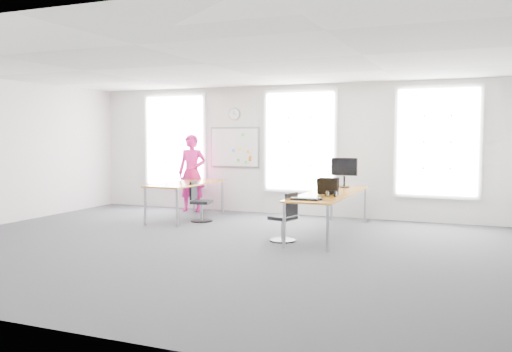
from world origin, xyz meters
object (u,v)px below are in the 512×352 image
at_px(headphones, 331,194).
at_px(monitor, 344,170).
at_px(desk_left, 186,186).
at_px(chair_left, 199,204).
at_px(person, 192,173).
at_px(keyboard, 305,199).
at_px(chair_right, 285,220).
at_px(desk_right, 330,195).

bearing_deg(headphones, monitor, 82.79).
xyz_separation_m(desk_left, chair_left, (0.46, -0.25, -0.35)).
bearing_deg(person, headphones, -40.95).
bearing_deg(headphones, chair_left, 149.14).
xyz_separation_m(desk_left, monitor, (3.42, 0.49, 0.41)).
bearing_deg(keyboard, chair_left, 146.35).
relative_size(chair_left, headphones, 4.49).
distance_m(chair_right, keyboard, 0.66).
bearing_deg(desk_left, keyboard, -29.79).
relative_size(desk_left, monitor, 3.62).
height_order(desk_right, keyboard, keyboard).
relative_size(desk_right, chair_left, 3.67).
xyz_separation_m(chair_left, headphones, (3.14, -1.01, 0.45)).
bearing_deg(keyboard, monitor, 83.99).
xyz_separation_m(chair_left, person, (-0.90, 1.30, 0.55)).
bearing_deg(desk_left, person, 112.66).
height_order(chair_left, headphones, headphones).
xyz_separation_m(keyboard, headphones, (0.28, 0.64, 0.04)).
distance_m(desk_right, desk_left, 3.46).
bearing_deg(headphones, chair_right, -165.87).
bearing_deg(chair_left, keyboard, -128.88).
height_order(desk_right, monitor, monitor).
bearing_deg(chair_right, person, -116.14).
relative_size(keyboard, headphones, 2.39).
height_order(chair_right, person, person).
bearing_deg(headphones, desk_left, 147.69).
bearing_deg(chair_left, desk_left, 52.47).
height_order(keyboard, monitor, monitor).
relative_size(person, headphones, 9.67).
height_order(desk_left, headphones, headphones).
xyz_separation_m(person, headphones, (4.04, -2.31, -0.11)).
xyz_separation_m(desk_right, desk_left, (-3.41, 0.60, 0.01)).
bearing_deg(monitor, desk_left, -169.22).
bearing_deg(desk_left, desk_right, -9.93).
xyz_separation_m(person, monitor, (3.86, -0.56, 0.20)).
xyz_separation_m(person, keyboard, (3.76, -2.96, -0.15)).
bearing_deg(chair_right, desk_right, 165.66).
relative_size(chair_right, monitor, 1.41).
bearing_deg(chair_right, keyboard, 70.25).
distance_m(desk_left, person, 1.16).
relative_size(chair_right, keyboard, 1.85).
bearing_deg(chair_left, desk_right, -105.63).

